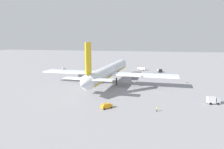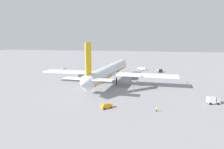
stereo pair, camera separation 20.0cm
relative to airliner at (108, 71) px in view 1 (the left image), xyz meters
The scene contains 13 objects.
ground_plane 7.37m from the airliner, ahead, with size 600.00×600.00×0.00m, color gray.
airliner is the anchor object (origin of this frame).
service_truck_0 56.95m from the airliner, 31.29° to the right, with size 5.32×3.89×2.57m.
service_truck_1 57.04m from the airliner, 119.45° to the right, with size 3.30×5.06×2.98m.
service_truck_2 58.11m from the airliner, 15.14° to the right, with size 3.48×6.57×2.47m.
service_van 43.57m from the airliner, 168.11° to the right, with size 4.37×4.39×1.97m.
baggage_cart_0 69.34m from the airliner, 46.26° to the left, with size 2.98×2.89×1.50m.
ground_worker_0 50.24m from the airliner, 146.67° to the right, with size 0.54×0.54×1.72m.
ground_worker_1 49.96m from the airliner, 31.03° to the right, with size 0.52×0.52×1.62m.
ground_worker_2 51.03m from the airliner, 17.25° to the right, with size 0.44×0.44×1.69m.
ground_worker_3 46.69m from the airliner, 75.03° to the right, with size 0.50×0.50×1.67m.
traffic_cone_0 58.32m from the airliner, 47.82° to the left, with size 0.36×0.36×0.55m, color orange.
traffic_cone_2 40.52m from the airliner, 141.71° to the right, with size 0.36×0.36×0.55m, color orange.
Camera 1 is at (-116.93, -26.53, 26.21)m, focal length 33.68 mm.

